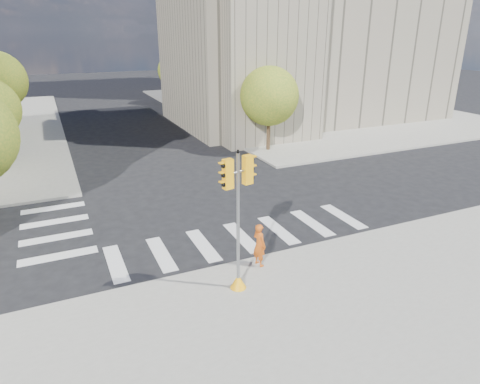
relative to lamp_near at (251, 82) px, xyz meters
name	(u,v)px	position (x,y,z in m)	size (l,w,h in m)	color
ground	(227,220)	(-8.00, -14.00, -4.58)	(160.00, 160.00, 0.00)	black
sidewalk_near	(390,379)	(-8.00, -25.00, -4.50)	(30.00, 14.00, 0.15)	gray
sidewalk_far_right	(299,106)	(12.00, 12.00, -4.50)	(28.00, 40.00, 0.15)	gray
civic_building	(301,43)	(7.59, 5.12, 2.68)	(26.00, 16.00, 19.39)	gray
tree_re_near	(269,96)	(-0.50, -4.00, -0.53)	(4.20, 4.20, 6.16)	#382616
tree_re_mid	(210,76)	(-0.50, 8.00, -0.23)	(4.60, 4.60, 6.66)	#382616
tree_re_far	(175,71)	(-0.50, 20.00, -0.71)	(4.00, 4.00, 5.88)	#382616
lamp_near	(251,82)	(0.00, 0.00, 0.00)	(0.35, 0.18, 8.11)	black
lamp_far	(195,68)	(0.00, 14.00, 0.00)	(0.35, 0.18, 8.11)	black
traffic_signal	(238,233)	(-9.92, -19.68, -2.33)	(1.08, 0.56, 4.92)	#FFAA0D
photographer	(259,245)	(-8.58, -18.60, -3.59)	(0.62, 0.40, 1.69)	#C65112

